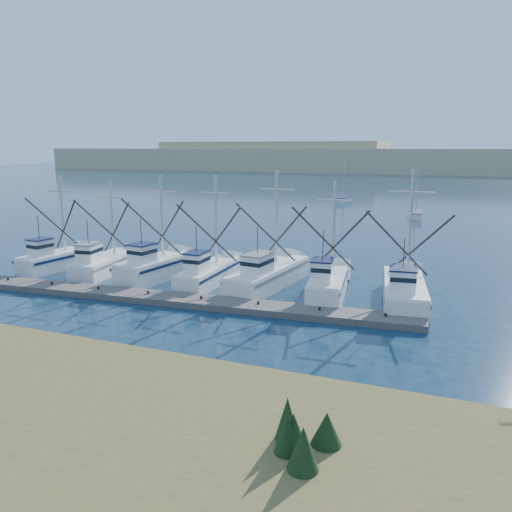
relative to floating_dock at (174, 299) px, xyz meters
The scene contains 6 objects.
ground 10.54m from the floating_dock, 33.99° to the right, with size 500.00×500.00×0.00m, color #0C2237.
floating_dock is the anchor object (origin of this frame).
dune_ridge 204.35m from the floating_dock, 87.55° to the left, with size 360.00×60.00×10.00m, color tan.
trawler_fleet 5.28m from the floating_dock, 78.40° to the left, with size 32.58×9.80×8.90m.
sailboat_near 51.83m from the floating_dock, 76.23° to the left, with size 2.30×6.70×8.10m.
sailboat_far 68.17m from the floating_dock, 91.98° to the left, with size 2.94×5.51×8.10m.
Camera 1 is at (8.28, -22.50, 10.34)m, focal length 35.00 mm.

